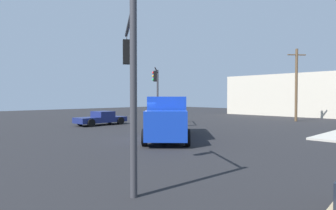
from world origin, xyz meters
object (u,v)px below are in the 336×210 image
at_px(traffic_light_primary, 131,71).
at_px(delivery_truck, 168,116).
at_px(traffic_light_secondary, 157,87).
at_px(utility_pole, 296,84).
at_px(pickup_navy, 101,118).

bearing_deg(traffic_light_primary, delivery_truck, 128.88).
bearing_deg(traffic_light_secondary, delivery_truck, -37.68).
distance_m(delivery_truck, utility_pole, 20.41).
bearing_deg(traffic_light_secondary, traffic_light_primary, -45.16).
bearing_deg(delivery_truck, utility_pole, 87.55).
bearing_deg(traffic_light_primary, pickup_navy, 150.57).
height_order(traffic_light_primary, pickup_navy, traffic_light_primary).
xyz_separation_m(delivery_truck, utility_pole, (0.87, 20.19, 2.84)).
xyz_separation_m(traffic_light_secondary, utility_pole, (7.74, 14.88, 0.57)).
height_order(pickup_navy, utility_pole, utility_pole).
xyz_separation_m(traffic_light_primary, pickup_navy, (-18.14, 10.23, -2.94)).
bearing_deg(utility_pole, delivery_truck, -92.45).
distance_m(traffic_light_primary, utility_pole, 29.28).
height_order(traffic_light_primary, utility_pole, utility_pole).
height_order(delivery_truck, traffic_light_secondary, traffic_light_secondary).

